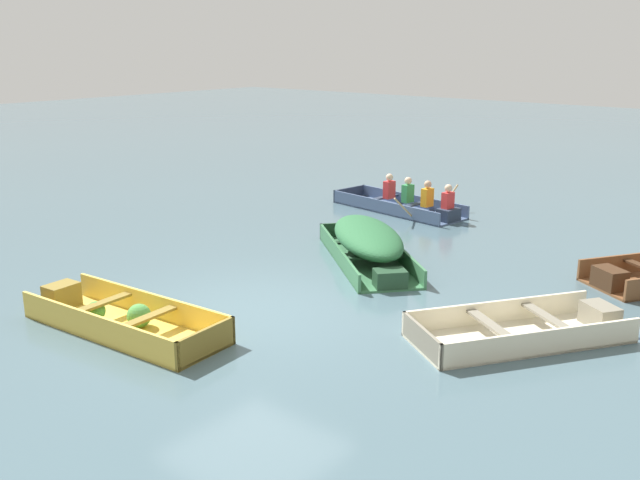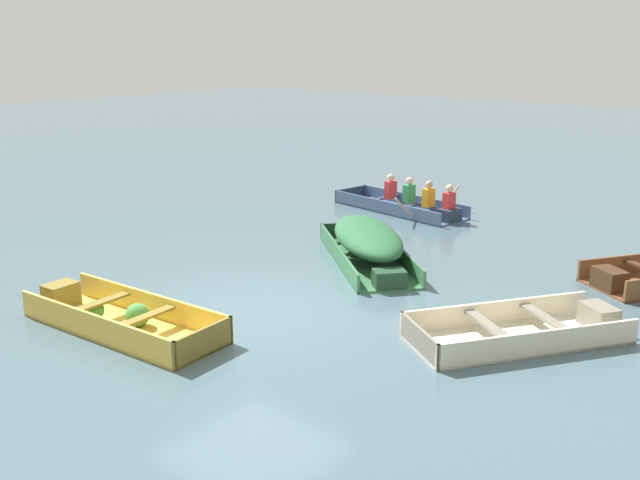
{
  "view_description": "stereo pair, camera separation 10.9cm",
  "coord_description": "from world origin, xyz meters",
  "px_view_note": "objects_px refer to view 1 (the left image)",
  "views": [
    {
      "loc": [
        7.52,
        -7.36,
        4.11
      ],
      "look_at": [
        -1.06,
        2.93,
        0.35
      ],
      "focal_mm": 40.0,
      "sensor_mm": 36.0,
      "label": 1
    },
    {
      "loc": [
        7.6,
        -7.29,
        4.11
      ],
      "look_at": [
        -1.06,
        2.93,
        0.35
      ],
      "focal_mm": 40.0,
      "sensor_mm": 36.0,
      "label": 2
    }
  ],
  "objects_px": {
    "skiff_green_near_moored": "(368,241)",
    "rowboat_slate_blue_with_crew": "(406,204)",
    "skiff_cream_far_moored": "(528,330)",
    "dinghy_yellow_foreground": "(119,318)"
  },
  "relations": [
    {
      "from": "skiff_cream_far_moored",
      "to": "rowboat_slate_blue_with_crew",
      "type": "bearing_deg",
      "value": 136.06
    },
    {
      "from": "skiff_cream_far_moored",
      "to": "skiff_green_near_moored",
      "type": "bearing_deg",
      "value": 159.34
    },
    {
      "from": "skiff_green_near_moored",
      "to": "rowboat_slate_blue_with_crew",
      "type": "distance_m",
      "value": 4.27
    },
    {
      "from": "skiff_green_near_moored",
      "to": "rowboat_slate_blue_with_crew",
      "type": "xyz_separation_m",
      "value": [
        -1.69,
        3.92,
        -0.21
      ]
    },
    {
      "from": "dinghy_yellow_foreground",
      "to": "skiff_cream_far_moored",
      "type": "height_order",
      "value": "dinghy_yellow_foreground"
    },
    {
      "from": "skiff_green_near_moored",
      "to": "dinghy_yellow_foreground",
      "type": "bearing_deg",
      "value": -100.43
    },
    {
      "from": "skiff_green_near_moored",
      "to": "skiff_cream_far_moored",
      "type": "bearing_deg",
      "value": -20.66
    },
    {
      "from": "skiff_green_near_moored",
      "to": "rowboat_slate_blue_with_crew",
      "type": "relative_size",
      "value": 0.96
    },
    {
      "from": "dinghy_yellow_foreground",
      "to": "skiff_cream_far_moored",
      "type": "distance_m",
      "value": 5.97
    },
    {
      "from": "rowboat_slate_blue_with_crew",
      "to": "skiff_cream_far_moored",
      "type": "bearing_deg",
      "value": -43.94
    }
  ]
}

